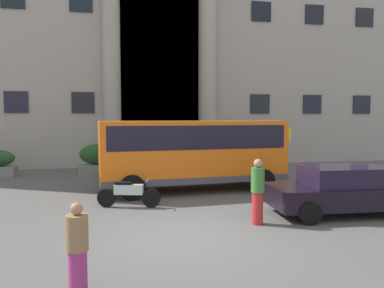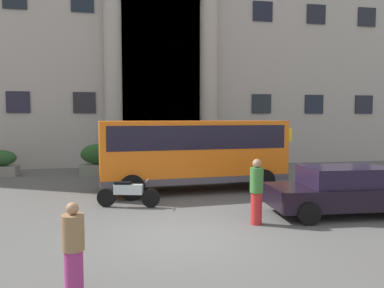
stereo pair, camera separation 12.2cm
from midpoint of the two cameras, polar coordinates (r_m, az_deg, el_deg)
name	(u,v)px [view 1 (the left image)]	position (r m, az deg, el deg)	size (l,w,h in m)	color
ground_plane	(182,238)	(9.29, -1.90, -14.39)	(80.00, 64.00, 0.12)	#51504E
office_building_facade	(141,37)	(26.78, -8.07, 16.10)	(35.17, 9.75, 16.92)	#9F978D
orange_minibus	(193,149)	(14.51, -0.14, -0.78)	(7.33, 3.04, 2.75)	orange
bus_stop_sign	(286,148)	(17.47, 14.15, -0.58)	(0.44, 0.08, 2.39)	#939315
hedge_planter_east	(99,160)	(19.06, -14.38, -2.39)	(1.97, 0.93, 1.58)	gray
hedge_planter_entrance_right	(249,156)	(20.40, 8.63, -1.92)	(1.77, 0.73, 1.55)	gray
hedge_planter_far_west	(161,161)	(19.51, -5.04, -2.60)	(2.13, 0.94, 1.25)	#6F625B
parked_hatchback_near	(344,190)	(11.93, 22.26, -6.59)	(4.52, 2.15, 1.44)	black
motorcycle_far_end	(127,193)	(12.13, -10.25, -7.50)	(2.02, 0.71, 0.89)	black
pedestrian_woman_with_bag	(77,250)	(6.46, -17.86, -15.29)	(0.36, 0.36, 1.54)	#9C3172
pedestrian_man_crossing	(258,191)	(10.15, 9.78, -7.23)	(0.36, 0.36, 1.78)	#AF2424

